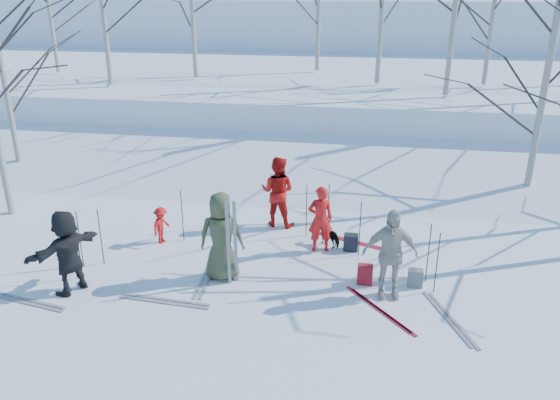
% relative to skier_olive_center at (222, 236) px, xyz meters
% --- Properties ---
extents(ground, '(120.00, 120.00, 0.00)m').
position_rel_skier_olive_center_xyz_m(ground, '(1.01, -0.09, -0.96)').
color(ground, white).
rests_on(ground, ground).
extents(snow_ramp, '(70.00, 9.49, 4.12)m').
position_rel_skier_olive_center_xyz_m(snow_ramp, '(1.01, 6.91, -0.81)').
color(snow_ramp, white).
rests_on(snow_ramp, ground).
extents(snow_plateau, '(70.00, 18.00, 2.20)m').
position_rel_skier_olive_center_xyz_m(snow_plateau, '(1.01, 16.91, 0.04)').
color(snow_plateau, white).
rests_on(snow_plateau, ground).
extents(far_hill, '(90.00, 30.00, 6.00)m').
position_rel_skier_olive_center_xyz_m(far_hill, '(1.01, 37.91, 1.04)').
color(far_hill, white).
rests_on(far_hill, ground).
extents(skier_olive_center, '(1.01, 0.72, 1.93)m').
position_rel_skier_olive_center_xyz_m(skier_olive_center, '(0.00, 0.00, 0.00)').
color(skier_olive_center, '#3E4529').
rests_on(skier_olive_center, ground).
extents(skier_red_north, '(0.67, 0.52, 1.61)m').
position_rel_skier_olive_center_xyz_m(skier_red_north, '(1.93, 1.62, -0.16)').
color(skier_red_north, red).
rests_on(skier_red_north, ground).
extents(skier_redor_behind, '(1.00, 0.83, 1.85)m').
position_rel_skier_olive_center_xyz_m(skier_redor_behind, '(0.70, 2.91, -0.04)').
color(skier_redor_behind, '#B4120D').
rests_on(skier_redor_behind, ground).
extents(skier_red_seated, '(0.47, 0.65, 0.91)m').
position_rel_skier_olive_center_xyz_m(skier_red_seated, '(-1.91, 1.41, -0.51)').
color(skier_red_seated, red).
rests_on(skier_red_seated, ground).
extents(skier_cream_east, '(1.15, 0.61, 1.88)m').
position_rel_skier_olive_center_xyz_m(skier_cream_east, '(3.47, -0.18, -0.03)').
color(skier_cream_east, beige).
rests_on(skier_cream_east, ground).
extents(skier_grey_west, '(1.19, 1.71, 1.78)m').
position_rel_skier_olive_center_xyz_m(skier_grey_west, '(-2.91, -1.05, -0.08)').
color(skier_grey_west, black).
rests_on(skier_grey_west, ground).
extents(dog, '(0.70, 0.62, 0.55)m').
position_rel_skier_olive_center_xyz_m(dog, '(2.15, 1.93, -0.69)').
color(dog, black).
rests_on(dog, ground).
extents(upright_ski_left, '(0.10, 0.16, 1.90)m').
position_rel_skier_olive_center_xyz_m(upright_ski_left, '(0.22, -0.29, -0.01)').
color(upright_ski_left, silver).
rests_on(upright_ski_left, ground).
extents(upright_ski_right, '(0.12, 0.23, 1.89)m').
position_rel_skier_olive_center_xyz_m(upright_ski_right, '(0.34, -0.19, -0.01)').
color(upright_ski_right, silver).
rests_on(upright_ski_right, ground).
extents(ski_pair_a, '(1.49, 2.04, 0.02)m').
position_rel_skier_olive_center_xyz_m(ski_pair_a, '(4.63, -0.86, -0.95)').
color(ski_pair_a, silver).
rests_on(ski_pair_a, ground).
extents(ski_pair_b, '(2.07, 2.10, 0.02)m').
position_rel_skier_olive_center_xyz_m(ski_pair_b, '(3.33, -0.77, -0.95)').
color(ski_pair_b, '#A81829').
rests_on(ski_pair_b, ground).
extents(ski_pair_c, '(0.46, 1.93, 0.02)m').
position_rel_skier_olive_center_xyz_m(ski_pair_c, '(-0.35, -0.05, -0.95)').
color(ski_pair_c, silver).
rests_on(ski_pair_c, ground).
extents(ski_pair_d, '(0.90, 1.97, 0.02)m').
position_rel_skier_olive_center_xyz_m(ski_pair_d, '(-3.64, -1.60, -0.95)').
color(ski_pair_d, silver).
rests_on(ski_pair_d, ground).
extents(ski_pair_e, '(1.52, 2.04, 0.02)m').
position_rel_skier_olive_center_xyz_m(ski_pair_e, '(2.59, 2.23, -0.95)').
color(ski_pair_e, '#A81829').
rests_on(ski_pair_e, ground).
extents(ski_pair_f, '(0.46, 1.93, 0.02)m').
position_rel_skier_olive_center_xyz_m(ski_pair_f, '(-0.91, -1.14, -0.95)').
color(ski_pair_f, silver).
rests_on(ski_pair_f, ground).
extents(ski_pole_a, '(0.02, 0.02, 1.34)m').
position_rel_skier_olive_center_xyz_m(ski_pole_a, '(-3.21, -0.05, -0.29)').
color(ski_pole_a, black).
rests_on(ski_pole_a, ground).
extents(ski_pole_b, '(0.02, 0.02, 1.34)m').
position_rel_skier_olive_center_xyz_m(ski_pole_b, '(1.51, 2.40, -0.29)').
color(ski_pole_b, black).
rests_on(ski_pole_b, ground).
extents(ski_pole_c, '(0.02, 0.02, 1.34)m').
position_rel_skier_olive_center_xyz_m(ski_pole_c, '(-1.43, 1.61, -0.29)').
color(ski_pole_c, black).
rests_on(ski_pole_c, ground).
extents(ski_pole_d, '(0.02, 0.02, 1.34)m').
position_rel_skier_olive_center_xyz_m(ski_pole_d, '(-2.82, 0.15, -0.29)').
color(ski_pole_d, black).
rests_on(ski_pole_d, ground).
extents(ski_pole_e, '(0.02, 0.02, 1.34)m').
position_rel_skier_olive_center_xyz_m(ski_pole_e, '(4.43, 0.10, -0.29)').
color(ski_pole_e, black).
rests_on(ski_pole_e, ground).
extents(ski_pole_f, '(0.02, 0.02, 1.34)m').
position_rel_skier_olive_center_xyz_m(ski_pole_f, '(2.85, 1.52, -0.29)').
color(ski_pole_f, black).
rests_on(ski_pole_f, ground).
extents(ski_pole_g, '(0.02, 0.02, 1.34)m').
position_rel_skier_olive_center_xyz_m(ski_pole_g, '(2.04, 2.57, -0.29)').
color(ski_pole_g, black).
rests_on(ski_pole_g, ground).
extents(ski_pole_h, '(0.02, 0.02, 1.34)m').
position_rel_skier_olive_center_xyz_m(ski_pole_h, '(4.29, 0.52, -0.29)').
color(ski_pole_h, black).
rests_on(ski_pole_h, ground).
extents(ski_pole_i, '(0.02, 0.02, 1.34)m').
position_rel_skier_olive_center_xyz_m(ski_pole_i, '(-2.97, -0.54, -0.29)').
color(ski_pole_i, black).
rests_on(ski_pole_i, ground).
extents(backpack_red, '(0.32, 0.22, 0.42)m').
position_rel_skier_olive_center_xyz_m(backpack_red, '(3.01, 0.23, -0.75)').
color(backpack_red, maroon).
rests_on(backpack_red, ground).
extents(backpack_grey, '(0.30, 0.20, 0.38)m').
position_rel_skier_olive_center_xyz_m(backpack_grey, '(4.05, 0.29, -0.77)').
color(backpack_grey, slate).
rests_on(backpack_grey, ground).
extents(backpack_dark, '(0.34, 0.24, 0.40)m').
position_rel_skier_olive_center_xyz_m(backpack_dark, '(2.65, 1.74, -0.76)').
color(backpack_dark, black).
rests_on(backpack_dark, ground).
extents(birch_plateau_b, '(4.49, 4.49, 5.56)m').
position_rel_skier_olive_center_xyz_m(birch_plateau_b, '(-7.25, 10.34, 4.02)').
color(birch_plateau_b, silver).
rests_on(birch_plateau_b, snow_plateau).
extents(birch_plateau_c, '(4.57, 4.57, 5.68)m').
position_rel_skier_olive_center_xyz_m(birch_plateau_c, '(0.39, 15.55, 4.07)').
color(birch_plateau_c, silver).
rests_on(birch_plateau_c, snow_plateau).
extents(birch_plateau_e, '(3.87, 3.87, 4.67)m').
position_rel_skier_olive_center_xyz_m(birch_plateau_e, '(7.28, 12.72, 3.57)').
color(birch_plateau_e, silver).
rests_on(birch_plateau_e, snow_plateau).
extents(birch_plateau_f, '(4.00, 4.00, 4.86)m').
position_rel_skier_olive_center_xyz_m(birch_plateau_f, '(-11.12, 13.12, 3.66)').
color(birch_plateau_f, silver).
rests_on(birch_plateau_f, snow_plateau).
extents(birch_plateau_g, '(4.73, 4.73, 5.90)m').
position_rel_skier_olive_center_xyz_m(birch_plateau_g, '(5.56, 10.33, 4.19)').
color(birch_plateau_g, silver).
rests_on(birch_plateau_g, snow_plateau).
extents(birch_plateau_h, '(4.23, 4.23, 5.18)m').
position_rel_skier_olive_center_xyz_m(birch_plateau_h, '(-4.49, 12.62, 3.83)').
color(birch_plateau_h, silver).
rests_on(birch_plateau_h, snow_plateau).
extents(birch_plateau_i, '(4.89, 4.89, 6.13)m').
position_rel_skier_olive_center_xyz_m(birch_plateau_i, '(3.13, 12.37, 4.30)').
color(birch_plateau_i, silver).
rests_on(birch_plateau_i, snow_plateau).
extents(birch_edge_d, '(4.51, 4.51, 5.59)m').
position_rel_skier_olive_center_xyz_m(birch_edge_d, '(-8.42, 5.56, 1.83)').
color(birch_edge_d, silver).
rests_on(birch_edge_d, ground).
extents(birch_edge_e, '(4.52, 4.52, 5.59)m').
position_rel_skier_olive_center_xyz_m(birch_edge_e, '(7.51, 5.71, 1.83)').
color(birch_edge_e, silver).
rests_on(birch_edge_e, ground).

